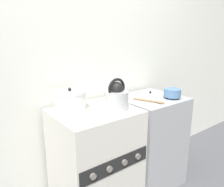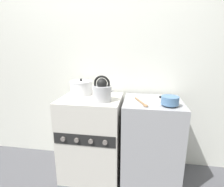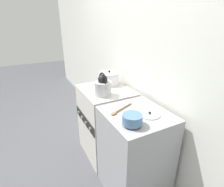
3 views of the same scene
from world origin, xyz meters
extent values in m
cube|color=silver|center=(0.00, 0.61, 1.25)|extent=(7.00, 0.06, 2.50)
cube|color=beige|center=(0.00, 0.27, 0.44)|extent=(0.62, 0.54, 0.88)
cube|color=black|center=(0.00, 0.00, 0.55)|extent=(0.59, 0.01, 0.11)
cylinder|color=slate|center=(-0.20, -0.01, 0.55)|extent=(0.04, 0.02, 0.04)
cylinder|color=slate|center=(-0.07, -0.01, 0.55)|extent=(0.04, 0.02, 0.04)
cylinder|color=slate|center=(0.07, -0.01, 0.55)|extent=(0.04, 0.02, 0.04)
cylinder|color=slate|center=(0.20, -0.01, 0.55)|extent=(0.04, 0.02, 0.04)
cube|color=#99999E|center=(0.62, 0.27, 0.44)|extent=(0.56, 0.53, 0.88)
cylinder|color=#B2B2B7|center=(0.14, 0.17, 0.95)|extent=(0.18, 0.18, 0.15)
sphere|color=black|center=(0.14, 0.17, 1.05)|extent=(0.10, 0.10, 0.10)
torus|color=black|center=(0.14, 0.17, 1.05)|extent=(0.15, 0.02, 0.15)
cone|color=#B2B2B7|center=(0.22, 0.17, 0.97)|extent=(0.09, 0.04, 0.07)
cylinder|color=silver|center=(-0.14, 0.39, 0.95)|extent=(0.23, 0.23, 0.13)
cylinder|color=silver|center=(-0.14, 0.39, 1.02)|extent=(0.24, 0.24, 0.01)
sphere|color=black|center=(-0.14, 0.39, 1.04)|extent=(0.03, 0.03, 0.03)
cylinder|color=#4C729E|center=(0.76, 0.13, 0.88)|extent=(0.07, 0.07, 0.02)
cylinder|color=#4C729E|center=(0.76, 0.13, 0.93)|extent=(0.15, 0.15, 0.07)
cylinder|color=silver|center=(0.70, 0.34, 0.88)|extent=(0.17, 0.17, 0.01)
sphere|color=black|center=(0.70, 0.34, 0.90)|extent=(0.02, 0.02, 0.02)
cylinder|color=olive|center=(0.49, 0.21, 0.88)|extent=(0.10, 0.21, 0.02)
ellipsoid|color=olive|center=(0.55, 0.09, 0.88)|extent=(0.06, 0.07, 0.02)
camera|label=1|loc=(-0.85, -1.06, 1.42)|focal=35.00mm
camera|label=2|loc=(0.49, -1.40, 1.37)|focal=28.00mm
camera|label=3|loc=(1.68, -0.52, 1.60)|focal=28.00mm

